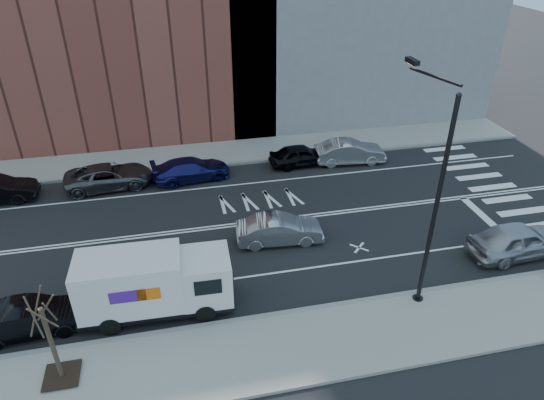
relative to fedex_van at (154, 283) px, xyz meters
name	(u,v)px	position (x,y,z in m)	size (l,w,h in m)	color
ground	(228,226)	(3.69, 5.60, -1.46)	(120.00, 120.00, 0.00)	black
sidewalk_near	(261,353)	(3.69, -3.20, -1.39)	(44.00, 3.60, 0.15)	gray
sidewalk_far	(210,154)	(3.69, 14.40, -1.39)	(44.00, 3.60, 0.15)	gray
curb_near	(252,319)	(3.69, -1.40, -1.38)	(44.00, 0.25, 0.17)	gray
curb_far	(213,166)	(3.69, 12.60, -1.38)	(44.00, 0.25, 0.17)	gray
crosswalk	(500,193)	(19.69, 5.60, -1.46)	(3.00, 14.00, 0.01)	white
road_markings	(228,226)	(3.69, 5.60, -1.46)	(40.00, 8.60, 0.01)	white
streetlight	(432,191)	(10.69, -1.31, 3.62)	(0.44, 4.02, 9.34)	black
street_tree	(54,351)	(-3.31, -2.80, -0.01)	(1.20, 1.20, 3.75)	black
fedex_van	(154,283)	(0.00, 0.00, 0.00)	(6.16, 2.33, 2.79)	black
far_parked_c	(109,176)	(-2.57, 11.28, -0.76)	(2.32, 5.03, 1.40)	#48494F
far_parked_d	(191,169)	(2.25, 11.19, -0.78)	(1.91, 4.70, 1.36)	navy
far_parked_e	(301,155)	(9.29, 11.64, -0.77)	(1.63, 4.06, 1.38)	black
far_parked_f	(350,152)	(12.49, 11.36, -0.72)	(1.58, 4.53, 1.49)	#AAAAAE
driving_sedan	(279,230)	(6.00, 3.67, -0.76)	(1.48, 4.23, 1.39)	#9A9A9F
near_parked_rear_a	(30,318)	(-4.74, -0.15, -0.77)	(1.47, 4.21, 1.39)	black
near_parked_front	(519,240)	(16.77, 0.19, -0.64)	(1.95, 4.84, 1.65)	#A9A8AD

